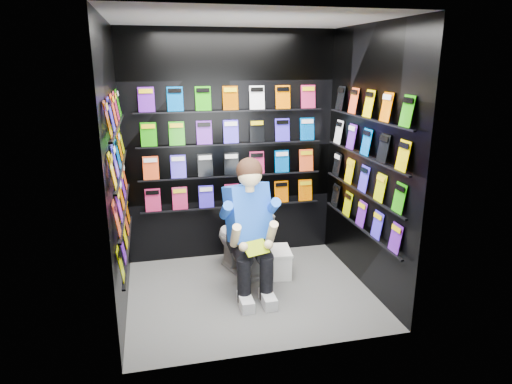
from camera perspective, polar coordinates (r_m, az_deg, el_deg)
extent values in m
plane|color=#5C5C5A|center=(4.72, -0.75, -12.45)|extent=(2.40, 2.40, 0.00)
plane|color=white|center=(4.16, -0.89, 20.85)|extent=(2.40, 2.40, 0.00)
cube|color=black|center=(5.22, -3.18, 5.52)|extent=(2.40, 0.04, 2.60)
cube|color=black|center=(3.32, 2.90, -0.68)|extent=(2.40, 0.04, 2.60)
cube|color=black|center=(4.17, -17.13, 2.13)|extent=(0.04, 2.00, 2.60)
cube|color=black|center=(4.65, 13.81, 3.78)|extent=(0.04, 2.00, 2.60)
imported|color=white|center=(5.01, -1.93, -6.03)|extent=(0.63, 0.84, 0.73)
cube|color=white|center=(5.03, 3.03, -8.85)|extent=(0.24, 0.38, 0.27)
cube|color=white|center=(4.97, 3.06, -7.32)|extent=(0.26, 0.40, 0.03)
cube|color=green|center=(4.27, -0.02, -6.99)|extent=(0.27, 0.20, 0.10)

